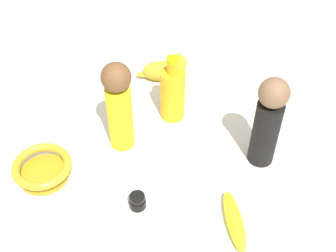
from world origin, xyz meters
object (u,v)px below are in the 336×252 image
at_px(bowl, 42,168).
at_px(person_figure_child, 119,105).
at_px(banana, 234,220).
at_px(person_figure_adult, 268,121).
at_px(nail_polish_jar, 137,201).
at_px(cat_figurine, 166,69).
at_px(bottle_tall, 173,93).

xyz_separation_m(bowl, person_figure_child, (-0.19, 0.11, 0.11)).
relative_size(person_figure_child, banana, 1.64).
distance_m(person_figure_adult, person_figure_child, 0.36).
relative_size(nail_polish_jar, bowl, 0.27).
bearing_deg(bowl, person_figure_adult, 125.93).
relative_size(person_figure_adult, banana, 1.64).
xyz_separation_m(cat_figurine, bottle_tall, (0.13, 0.10, 0.04)).
relative_size(nail_polish_jar, person_figure_adult, 0.15).
height_order(banana, bottle_tall, bottle_tall).
xyz_separation_m(cat_figurine, banana, (0.37, 0.39, -0.02)).
relative_size(cat_figurine, person_figure_adult, 0.54).
xyz_separation_m(cat_figurine, person_figure_child, (0.29, 0.03, 0.10)).
bearing_deg(bottle_tall, bowl, -25.85).
relative_size(bowl, bottle_tall, 0.73).
relative_size(person_figure_adult, bottle_tall, 1.31).
bearing_deg(bowl, cat_figurine, 171.30).
bearing_deg(person_figure_adult, bottle_tall, -95.65).
height_order(bowl, banana, bowl).
bearing_deg(bottle_tall, banana, 50.68).
relative_size(nail_polish_jar, banana, 0.25).
relative_size(cat_figurine, person_figure_child, 0.54).
distance_m(cat_figurine, bowl, 0.48).
bearing_deg(cat_figurine, person_figure_child, 6.74).
distance_m(cat_figurine, banana, 0.54).
distance_m(bowl, bottle_tall, 0.39).
bearing_deg(bowl, person_figure_child, 150.60).
xyz_separation_m(person_figure_child, bottle_tall, (-0.16, 0.06, -0.06)).
height_order(person_figure_adult, banana, person_figure_adult).
bearing_deg(person_figure_child, bottle_tall, 158.69).
xyz_separation_m(nail_polish_jar, banana, (-0.06, 0.22, -0.00)).
distance_m(person_figure_adult, bottle_tall, 0.28).
relative_size(nail_polish_jar, person_figure_child, 0.15).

